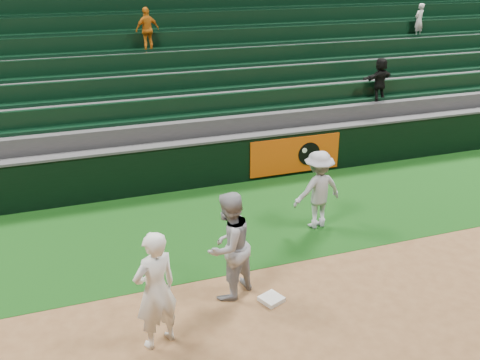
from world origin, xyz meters
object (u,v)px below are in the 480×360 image
first_base (271,299)px  base_coach (318,190)px  baserunner (229,246)px  first_baseman (155,290)px

first_base → base_coach: (2.01, 2.27, 0.85)m
baserunner → first_baseman: bearing=-0.8°
first_base → baserunner: bearing=144.8°
first_base → first_baseman: 2.31m
first_baseman → base_coach: (4.08, 2.69, -0.09)m
first_baseman → base_coach: 4.89m
first_base → first_baseman: size_ratio=0.18×
baserunner → base_coach: bearing=-177.4°
first_baseman → baserunner: bearing=-169.6°
first_base → baserunner: 1.22m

